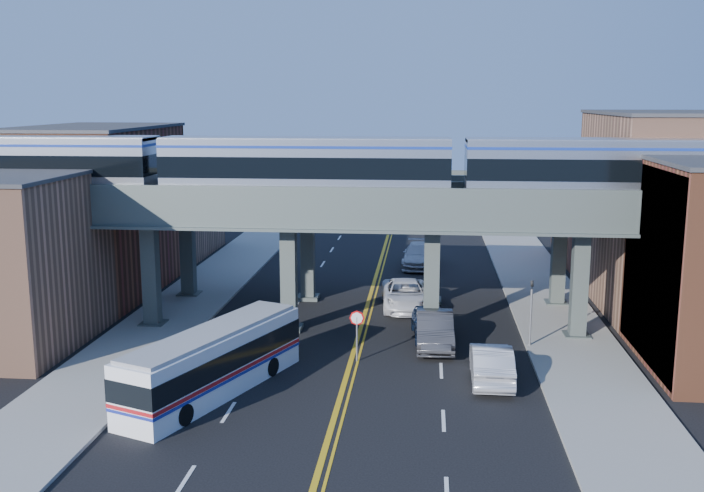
{
  "coord_description": "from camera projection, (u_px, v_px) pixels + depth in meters",
  "views": [
    {
      "loc": [
        3.65,
        -34.43,
        13.02
      ],
      "look_at": [
        -0.41,
        7.85,
        4.97
      ],
      "focal_mm": 40.0,
      "sensor_mm": 36.0,
      "label": 1
    }
  ],
  "objects": [
    {
      "name": "sidewalk_west",
      "position": [
        173.0,
        316.0,
        47.28
      ],
      "size": [
        5.0,
        70.0,
        0.16
      ],
      "primitive_type": "cube",
      "color": "gray",
      "rests_on": "ground"
    },
    {
      "name": "building_west_b",
      "position": [
        97.0,
        211.0,
        52.8
      ],
      "size": [
        8.0,
        14.0,
        11.0
      ],
      "primitive_type": "cube",
      "color": "brown",
      "rests_on": "ground"
    },
    {
      "name": "traffic_signal",
      "position": [
        531.0,
        306.0,
        41.01
      ],
      "size": [
        0.15,
        0.18,
        4.1
      ],
      "color": "slate",
      "rests_on": "ground"
    },
    {
      "name": "car_lane_b",
      "position": [
        435.0,
        330.0,
        41.52
      ],
      "size": [
        2.04,
        5.55,
        1.81
      ],
      "primitive_type": "imported",
      "rotation": [
        0.0,
        0.0,
        0.02
      ],
      "color": "#303033",
      "rests_on": "ground"
    },
    {
      "name": "building_east_c",
      "position": [
        614.0,
        207.0,
        62.22
      ],
      "size": [
        8.0,
        10.0,
        9.0
      ],
      "primitive_type": "cube",
      "color": "brown",
      "rests_on": "ground"
    },
    {
      "name": "elevated_viaduct_near",
      "position": [
        360.0,
        219.0,
        43.05
      ],
      "size": [
        52.0,
        3.6,
        7.4
      ],
      "color": "#3C4642",
      "rests_on": "ground"
    },
    {
      "name": "car_lane_c",
      "position": [
        405.0,
        295.0,
        49.14
      ],
      "size": [
        3.38,
        6.4,
        1.71
      ],
      "primitive_type": "imported",
      "rotation": [
        0.0,
        0.0,
        0.09
      ],
      "color": "white",
      "rests_on": "ground"
    },
    {
      "name": "car_lane_a",
      "position": [
        431.0,
        323.0,
        43.08
      ],
      "size": [
        2.4,
        5.02,
        1.65
      ],
      "primitive_type": "imported",
      "rotation": [
        0.0,
        0.0,
        0.09
      ],
      "color": "#0F1C38",
      "rests_on": "ground"
    },
    {
      "name": "building_west_a",
      "position": [
        4.0,
        262.0,
        41.25
      ],
      "size": [
        8.0,
        10.0,
        9.0
      ],
      "primitive_type": "cube",
      "color": "#9F6C52",
      "rests_on": "ground"
    },
    {
      "name": "car_parked_curb",
      "position": [
        491.0,
        363.0,
        36.47
      ],
      "size": [
        1.92,
        5.34,
        1.75
      ],
      "primitive_type": "imported",
      "rotation": [
        0.0,
        0.0,
        3.13
      ],
      "color": "#AEAEB3",
      "rests_on": "ground"
    },
    {
      "name": "sidewalk_east",
      "position": [
        561.0,
        326.0,
        45.12
      ],
      "size": [
        5.0,
        70.0,
        0.16
      ],
      "primitive_type": "cube",
      "color": "gray",
      "rests_on": "ground"
    },
    {
      "name": "car_lane_d",
      "position": [
        419.0,
        255.0,
        61.31
      ],
      "size": [
        2.72,
        6.22,
        1.78
      ],
      "primitive_type": "imported",
      "rotation": [
        0.0,
        0.0,
        -0.04
      ],
      "color": "#B9B9BE",
      "rests_on": "ground"
    },
    {
      "name": "building_east_b",
      "position": [
        664.0,
        211.0,
        49.23
      ],
      "size": [
        8.0,
        14.0,
        12.0
      ],
      "primitive_type": "cube",
      "color": "#9F6C52",
      "rests_on": "ground"
    },
    {
      "name": "ground",
      "position": [
        345.0,
        382.0,
        36.44
      ],
      "size": [
        120.0,
        120.0,
        0.0
      ],
      "primitive_type": "plane",
      "color": "black",
      "rests_on": "ground"
    },
    {
      "name": "elevated_viaduct_far",
      "position": [
        369.0,
        202.0,
        49.9
      ],
      "size": [
        52.0,
        3.6,
        7.4
      ],
      "color": "#3C4642",
      "rests_on": "ground"
    },
    {
      "name": "transit_bus",
      "position": [
        214.0,
        362.0,
        34.88
      ],
      "size": [
        6.21,
        10.91,
        2.78
      ],
      "rotation": [
        0.0,
        0.0,
        1.19
      ],
      "color": "white",
      "rests_on": "ground"
    },
    {
      "name": "transit_train",
      "position": [
        306.0,
        166.0,
        42.8
      ],
      "size": [
        48.73,
        3.06,
        3.56
      ],
      "color": "black",
      "rests_on": "elevated_viaduct_near"
    },
    {
      "name": "building_west_c",
      "position": [
        162.0,
        207.0,
        65.79
      ],
      "size": [
        8.0,
        10.0,
        8.0
      ],
      "primitive_type": "cube",
      "color": "#9F6C52",
      "rests_on": "ground"
    },
    {
      "name": "stop_sign",
      "position": [
        357.0,
        327.0,
        39.01
      ],
      "size": [
        0.76,
        0.09,
        2.63
      ],
      "color": "slate",
      "rests_on": "ground"
    },
    {
      "name": "mural_panel",
      "position": [
        650.0,
        271.0,
        38.1
      ],
      "size": [
        0.1,
        9.5,
        9.5
      ],
      "primitive_type": "cube",
      "color": "teal",
      "rests_on": "ground"
    }
  ]
}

